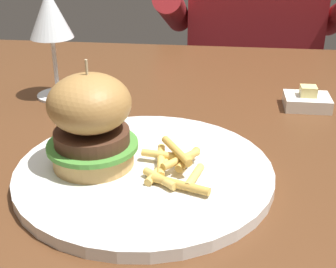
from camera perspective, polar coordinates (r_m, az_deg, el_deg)
name	(u,v)px	position (r m, az deg, el deg)	size (l,w,h in m)	color
dining_table	(218,166)	(0.75, 6.18, -3.91)	(1.49, 0.83, 0.74)	#56331C
main_plate	(148,173)	(0.55, -2.45, -4.73)	(0.30, 0.30, 0.01)	white
burger_sandwich	(94,121)	(0.53, -8.96, 1.52)	(0.11, 0.11, 0.13)	tan
fries_pile	(177,166)	(0.53, 1.08, -3.88)	(0.08, 0.10, 0.03)	#EABC5B
wine_glass	(53,19)	(0.78, -13.86, 13.51)	(0.07, 0.07, 0.18)	silver
butter_dish	(310,101)	(0.77, 16.90, 3.89)	(0.07, 0.06, 0.04)	white
diner_person	(251,81)	(1.42, 10.07, 6.36)	(0.51, 0.36, 1.18)	#282833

